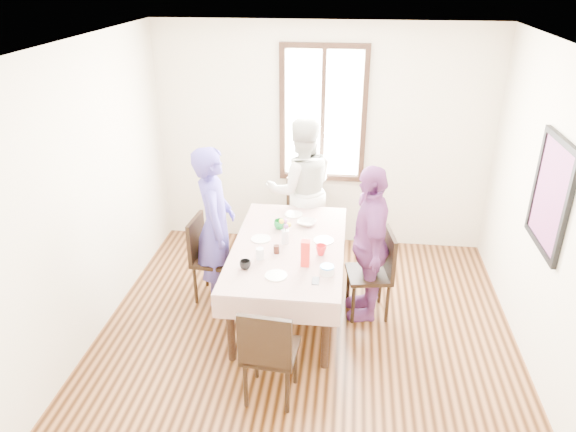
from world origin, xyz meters
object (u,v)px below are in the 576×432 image
object	(u,v)px
chair_left	(215,259)
person_left	(215,226)
dining_table	(289,279)
chair_right	(369,274)
chair_far	(300,220)
person_far	(301,189)
person_right	(369,243)
chair_near	(271,350)

from	to	relation	value
chair_left	person_left	bearing A→B (deg)	94.71
dining_table	person_left	bearing A→B (deg)	168.04
dining_table	chair_right	xyz separation A→B (m)	(0.80, 0.05, 0.08)
chair_far	person_far	size ratio (longest dim) A/B	0.53
dining_table	chair_right	world-z (taller)	chair_right
chair_left	chair_far	size ratio (longest dim) A/B	1.00
dining_table	chair_right	bearing A→B (deg)	3.93
chair_far	person_right	distance (m)	1.43
dining_table	chair_left	size ratio (longest dim) A/B	1.93
person_far	person_right	distance (m)	1.37
chair_far	chair_near	distance (m)	2.41
chair_left	chair_right	xyz separation A→B (m)	(1.59, -0.11, 0.00)
chair_right	person_right	distance (m)	0.35
chair_right	chair_far	world-z (taller)	same
dining_table	chair_left	distance (m)	0.82
chair_near	person_left	size ratio (longest dim) A/B	0.54
chair_far	person_left	size ratio (longest dim) A/B	0.54
chair_left	person_left	xyz separation A→B (m)	(0.02, 0.00, 0.39)
person_far	person_right	xyz separation A→B (m)	(0.78, -1.13, -0.06)
chair_right	chair_near	bearing A→B (deg)	138.19
chair_near	person_right	world-z (taller)	person_right
dining_table	chair_far	xyz separation A→B (m)	(-0.00, 1.21, 0.08)
person_far	person_left	bearing A→B (deg)	36.60
chair_near	person_right	size ratio (longest dim) A/B	0.57
chair_far	person_far	xyz separation A→B (m)	(0.00, -0.02, 0.41)
chair_left	chair_near	distance (m)	1.58
chair_left	chair_right	size ratio (longest dim) A/B	1.00
chair_far	chair_near	world-z (taller)	same
chair_right	person_far	xyz separation A→B (m)	(-0.80, 1.13, 0.41)
person_far	person_right	size ratio (longest dim) A/B	1.08
chair_left	person_left	distance (m)	0.39
person_left	person_far	distance (m)	1.28
chair_left	chair_far	bearing A→B (deg)	147.26
dining_table	person_right	size ratio (longest dim) A/B	1.10
chair_far	person_right	xyz separation A→B (m)	(0.78, -1.15, 0.35)
chair_far	person_left	distance (m)	1.35
dining_table	person_far	bearing A→B (deg)	90.00
chair_right	person_right	world-z (taller)	person_right
chair_right	person_right	size ratio (longest dim) A/B	0.57
chair_right	chair_far	bearing A→B (deg)	25.24
chair_left	dining_table	bearing A→B (deg)	83.06
chair_near	person_far	bearing A→B (deg)	94.70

